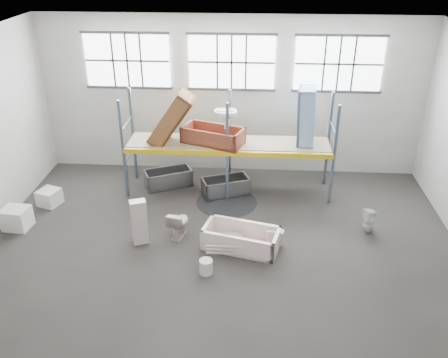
# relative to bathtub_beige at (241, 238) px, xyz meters

# --- Properties ---
(floor) EXTENTS (12.00, 10.00, 0.10)m
(floor) POSITION_rel_bathtub_beige_xyz_m (-0.50, -0.48, -0.33)
(floor) COLOR #423C39
(floor) RESTS_ON ground
(ceiling) EXTENTS (12.00, 10.00, 0.10)m
(ceiling) POSITION_rel_bathtub_beige_xyz_m (-0.50, -0.48, 4.77)
(ceiling) COLOR silver
(ceiling) RESTS_ON ground
(wall_back) EXTENTS (12.00, 0.10, 5.00)m
(wall_back) POSITION_rel_bathtub_beige_xyz_m (-0.50, 4.57, 2.22)
(wall_back) COLOR #AAA69D
(wall_back) RESTS_ON ground
(wall_front) EXTENTS (12.00, 0.10, 5.00)m
(wall_front) POSITION_rel_bathtub_beige_xyz_m (-0.50, -5.53, 2.22)
(wall_front) COLOR #A3A097
(wall_front) RESTS_ON ground
(window_left) EXTENTS (2.60, 0.04, 1.60)m
(window_left) POSITION_rel_bathtub_beige_xyz_m (-3.70, 4.46, 3.32)
(window_left) COLOR white
(window_left) RESTS_ON wall_back
(window_mid) EXTENTS (2.60, 0.04, 1.60)m
(window_mid) POSITION_rel_bathtub_beige_xyz_m (-0.50, 4.46, 3.32)
(window_mid) COLOR white
(window_mid) RESTS_ON wall_back
(window_right) EXTENTS (2.60, 0.04, 1.60)m
(window_right) POSITION_rel_bathtub_beige_xyz_m (2.70, 4.46, 3.32)
(window_right) COLOR white
(window_right) RESTS_ON wall_back
(rack_upright_la) EXTENTS (0.08, 0.08, 3.00)m
(rack_upright_la) POSITION_rel_bathtub_beige_xyz_m (-3.50, 2.42, 1.22)
(rack_upright_la) COLOR slate
(rack_upright_la) RESTS_ON floor
(rack_upright_lb) EXTENTS (0.08, 0.08, 3.00)m
(rack_upright_lb) POSITION_rel_bathtub_beige_xyz_m (-3.50, 3.62, 1.22)
(rack_upright_lb) COLOR slate
(rack_upright_lb) RESTS_ON floor
(rack_upright_ma) EXTENTS (0.08, 0.08, 3.00)m
(rack_upright_ma) POSITION_rel_bathtub_beige_xyz_m (-0.50, 2.42, 1.22)
(rack_upright_ma) COLOR slate
(rack_upright_ma) RESTS_ON floor
(rack_upright_mb) EXTENTS (0.08, 0.08, 3.00)m
(rack_upright_mb) POSITION_rel_bathtub_beige_xyz_m (-0.50, 3.62, 1.22)
(rack_upright_mb) COLOR slate
(rack_upright_mb) RESTS_ON floor
(rack_upright_ra) EXTENTS (0.08, 0.08, 3.00)m
(rack_upright_ra) POSITION_rel_bathtub_beige_xyz_m (2.50, 2.42, 1.22)
(rack_upright_ra) COLOR slate
(rack_upright_ra) RESTS_ON floor
(rack_upright_rb) EXTENTS (0.08, 0.08, 3.00)m
(rack_upright_rb) POSITION_rel_bathtub_beige_xyz_m (2.50, 3.62, 1.22)
(rack_upright_rb) COLOR slate
(rack_upright_rb) RESTS_ON floor
(rack_beam_front) EXTENTS (6.00, 0.10, 0.14)m
(rack_beam_front) POSITION_rel_bathtub_beige_xyz_m (-0.50, 2.42, 1.22)
(rack_beam_front) COLOR yellow
(rack_beam_front) RESTS_ON floor
(rack_beam_back) EXTENTS (6.00, 0.10, 0.14)m
(rack_beam_back) POSITION_rel_bathtub_beige_xyz_m (-0.50, 3.62, 1.22)
(rack_beam_back) COLOR yellow
(rack_beam_back) RESTS_ON floor
(shelf_deck) EXTENTS (5.90, 1.10, 0.03)m
(shelf_deck) POSITION_rel_bathtub_beige_xyz_m (-0.50, 3.02, 1.30)
(shelf_deck) COLOR gray
(shelf_deck) RESTS_ON floor
(wet_patch) EXTENTS (1.80, 1.80, 0.00)m
(wet_patch) POSITION_rel_bathtub_beige_xyz_m (-0.50, 2.22, -0.27)
(wet_patch) COLOR black
(wet_patch) RESTS_ON floor
(bathtub_beige) EXTENTS (2.03, 1.32, 0.55)m
(bathtub_beige) POSITION_rel_bathtub_beige_xyz_m (0.00, 0.00, 0.00)
(bathtub_beige) COLOR silver
(bathtub_beige) RESTS_ON floor
(cistern_spare) EXTENTS (0.44, 0.27, 0.39)m
(cistern_spare) POSITION_rel_bathtub_beige_xyz_m (0.85, 0.10, 0.00)
(cistern_spare) COLOR #C6ACA6
(cistern_spare) RESTS_ON bathtub_beige
(sink_in_tub) EXTENTS (0.61, 0.61, 0.16)m
(sink_in_tub) POSITION_rel_bathtub_beige_xyz_m (-0.20, 0.07, -0.12)
(sink_in_tub) COLOR beige
(sink_in_tub) RESTS_ON bathtub_beige
(toilet_beige) EXTENTS (0.58, 0.82, 0.75)m
(toilet_beige) POSITION_rel_bathtub_beige_xyz_m (-1.63, 0.43, 0.10)
(toilet_beige) COLOR beige
(toilet_beige) RESTS_ON floor
(cistern_tall) EXTENTS (0.46, 0.38, 1.21)m
(cistern_tall) POSITION_rel_bathtub_beige_xyz_m (-2.57, 0.05, 0.33)
(cistern_tall) COLOR beige
(cistern_tall) RESTS_ON floor
(toilet_white) EXTENTS (0.41, 0.41, 0.70)m
(toilet_white) POSITION_rel_bathtub_beige_xyz_m (3.35, 0.91, 0.07)
(toilet_white) COLOR silver
(toilet_white) RESTS_ON floor
(steel_tub_left) EXTENTS (1.58, 1.21, 0.52)m
(steel_tub_left) POSITION_rel_bathtub_beige_xyz_m (-2.39, 3.18, -0.01)
(steel_tub_left) COLOR #9A9BA1
(steel_tub_left) RESTS_ON floor
(steel_tub_right) EXTENTS (1.54, 1.12, 0.51)m
(steel_tub_right) POSITION_rel_bathtub_beige_xyz_m (-0.57, 2.76, -0.02)
(steel_tub_right) COLOR #95969C
(steel_tub_right) RESTS_ON floor
(rust_tub_flat) EXTENTS (1.94, 1.39, 0.50)m
(rust_tub_flat) POSITION_rel_bathtub_beige_xyz_m (-0.95, 2.94, 1.54)
(rust_tub_flat) COLOR brown
(rust_tub_flat) RESTS_ON shelf_deck
(rust_tub_tilted) EXTENTS (1.43, 0.87, 1.71)m
(rust_tub_tilted) POSITION_rel_bathtub_beige_xyz_m (-2.14, 2.92, 2.02)
(rust_tub_tilted) COLOR olive
(rust_tub_tilted) RESTS_ON shelf_deck
(sink_on_shelf) EXTENTS (0.67, 0.53, 0.57)m
(sink_on_shelf) POSITION_rel_bathtub_beige_xyz_m (-0.58, 2.87, 1.82)
(sink_on_shelf) COLOR silver
(sink_on_shelf) RESTS_ON rust_tub_flat
(blue_tub_upright) EXTENTS (0.63, 0.86, 1.72)m
(blue_tub_upright) POSITION_rel_bathtub_beige_xyz_m (1.72, 3.10, 2.12)
(blue_tub_upright) COLOR #7B9FC6
(blue_tub_upright) RESTS_ON shelf_deck
(bucket) EXTENTS (0.35, 0.35, 0.36)m
(bucket) POSITION_rel_bathtub_beige_xyz_m (-0.78, -1.08, -0.09)
(bucket) COLOR silver
(bucket) RESTS_ON floor
(carton_near) EXTENTS (0.73, 0.64, 0.58)m
(carton_near) POSITION_rel_bathtub_beige_xyz_m (-6.03, 0.51, 0.02)
(carton_near) COLOR white
(carton_near) RESTS_ON floor
(carton_far) EXTENTS (0.71, 0.71, 0.47)m
(carton_far) POSITION_rel_bathtub_beige_xyz_m (-5.65, 1.77, -0.04)
(carton_far) COLOR silver
(carton_far) RESTS_ON floor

